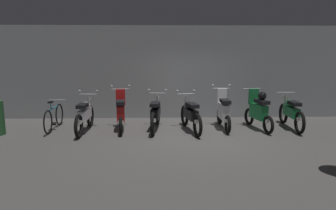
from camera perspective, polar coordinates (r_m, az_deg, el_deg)
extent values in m
plane|color=#565451|center=(8.28, 4.67, -5.91)|extent=(80.00, 80.00, 0.00)
cube|color=gray|center=(10.52, 3.26, 6.20)|extent=(16.00, 0.30, 3.15)
torus|color=black|center=(9.57, -14.52, -2.03)|extent=(0.10, 0.65, 0.65)
torus|color=black|center=(8.35, -16.58, -3.87)|extent=(0.10, 0.65, 0.65)
cube|color=silver|center=(8.92, -15.53, -1.70)|extent=(0.23, 0.83, 0.28)
ellipsoid|color=silver|center=(9.03, -15.35, -0.13)|extent=(0.27, 0.44, 0.22)
cube|color=black|center=(8.70, -15.91, -0.13)|extent=(0.25, 0.52, 0.10)
cylinder|color=#B7BABF|center=(9.36, -14.85, 1.97)|extent=(0.56, 0.04, 0.04)
sphere|color=#B7BABF|center=(9.41, -16.41, 2.56)|extent=(0.07, 0.07, 0.07)
sphere|color=#B7BABF|center=(9.29, -13.32, 2.60)|extent=(0.07, 0.07, 0.07)
cylinder|color=#B7BABF|center=(9.47, -14.68, -0.20)|extent=(0.06, 0.16, 0.65)
sphere|color=silver|center=(9.43, -14.73, 1.12)|extent=(0.12, 0.12, 0.12)
cube|color=white|center=(8.35, -16.56, -3.16)|extent=(0.16, 0.01, 0.10)
torus|color=black|center=(9.49, -8.86, -2.31)|extent=(0.15, 0.54, 0.53)
torus|color=black|center=(8.37, -8.93, -3.96)|extent=(0.15, 0.54, 0.53)
cube|color=red|center=(8.87, -8.94, -1.38)|extent=(0.30, 0.76, 0.44)
cube|color=red|center=(9.14, -8.98, 1.50)|extent=(0.29, 0.15, 0.48)
cube|color=black|center=(8.66, -9.01, 0.49)|extent=(0.30, 0.54, 0.10)
cylinder|color=#B7BABF|center=(9.25, -9.01, 2.97)|extent=(0.56, 0.10, 0.04)
sphere|color=#B7BABF|center=(9.25, -10.64, 3.54)|extent=(0.07, 0.07, 0.07)
sphere|color=#B7BABF|center=(9.24, -7.41, 3.62)|extent=(0.07, 0.07, 0.07)
cylinder|color=#B7BABF|center=(9.36, -8.93, 0.15)|extent=(0.07, 0.15, 0.85)
sphere|color=silver|center=(9.32, -8.98, 2.09)|extent=(0.12, 0.12, 0.12)
cube|color=white|center=(8.37, -8.95, -3.26)|extent=(0.16, 0.03, 0.10)
torus|color=black|center=(9.50, -1.94, -1.81)|extent=(0.15, 0.66, 0.65)
torus|color=black|center=(8.24, -2.85, -3.64)|extent=(0.15, 0.66, 0.65)
cube|color=black|center=(8.83, -2.37, -1.46)|extent=(0.30, 0.85, 0.28)
ellipsoid|color=black|center=(8.94, -2.27, 0.12)|extent=(0.30, 0.46, 0.22)
cube|color=black|center=(8.60, -2.52, 0.13)|extent=(0.29, 0.54, 0.10)
cylinder|color=#B7BABF|center=(9.28, -2.03, 2.23)|extent=(0.56, 0.09, 0.04)
sphere|color=#B7BABF|center=(9.30, -3.63, 2.86)|extent=(0.07, 0.07, 0.07)
sphere|color=#B7BABF|center=(9.24, -0.43, 2.84)|extent=(0.07, 0.07, 0.07)
cylinder|color=#B7BABF|center=(9.39, -1.98, 0.04)|extent=(0.07, 0.16, 0.65)
sphere|color=silver|center=(9.35, -1.99, 1.37)|extent=(0.12, 0.12, 0.12)
cube|color=white|center=(8.24, -2.84, -2.92)|extent=(0.16, 0.03, 0.10)
torus|color=black|center=(9.34, 3.16, -2.02)|extent=(0.21, 0.66, 0.65)
torus|color=black|center=(8.13, 5.62, -3.87)|extent=(0.21, 0.66, 0.65)
cube|color=black|center=(8.69, 4.32, -1.66)|extent=(0.37, 0.86, 0.28)
ellipsoid|color=black|center=(8.80, 4.05, -0.06)|extent=(0.34, 0.48, 0.22)
cube|color=black|center=(8.47, 4.70, -0.04)|extent=(0.33, 0.56, 0.10)
cylinder|color=#B7BABF|center=(9.12, 3.37, 2.09)|extent=(0.56, 0.14, 0.04)
sphere|color=#B7BABF|center=(9.04, 1.79, 2.67)|extent=(0.07, 0.07, 0.07)
sphere|color=#B7BABF|center=(9.18, 4.94, 2.75)|extent=(0.07, 0.07, 0.07)
cylinder|color=#B7BABF|center=(9.23, 3.26, -0.14)|extent=(0.08, 0.17, 0.65)
sphere|color=silver|center=(9.19, 3.28, 1.21)|extent=(0.12, 0.12, 0.12)
cube|color=white|center=(8.13, 5.58, -3.14)|extent=(0.16, 0.04, 0.10)
torus|color=black|center=(9.70, 9.75, -2.06)|extent=(0.09, 0.53, 0.53)
torus|color=black|center=(8.61, 11.26, -3.64)|extent=(0.09, 0.53, 0.53)
cube|color=silver|center=(9.10, 10.51, -1.15)|extent=(0.22, 0.74, 0.44)
cube|color=silver|center=(9.37, 10.15, 1.66)|extent=(0.28, 0.12, 0.48)
cube|color=black|center=(8.89, 10.80, 0.68)|extent=(0.24, 0.52, 0.10)
cylinder|color=#B7BABF|center=(9.47, 10.02, 3.10)|extent=(0.56, 0.04, 0.04)
sphere|color=#B7BABF|center=(9.41, 8.49, 3.71)|extent=(0.07, 0.07, 0.07)
sphere|color=#B7BABF|center=(9.52, 11.58, 3.69)|extent=(0.07, 0.07, 0.07)
cylinder|color=#B7BABF|center=(9.58, 9.88, 0.34)|extent=(0.06, 0.15, 0.85)
sphere|color=silver|center=(9.53, 9.94, 2.24)|extent=(0.12, 0.12, 0.12)
cube|color=white|center=(8.61, 11.25, -2.96)|extent=(0.16, 0.01, 0.10)
torus|color=black|center=(9.83, 15.10, -2.11)|extent=(0.18, 0.54, 0.53)
torus|color=black|center=(8.84, 18.47, -3.60)|extent=(0.18, 0.54, 0.53)
cube|color=#197238|center=(9.28, 16.78, -1.19)|extent=(0.35, 0.76, 0.44)
cube|color=#197238|center=(9.51, 15.91, 1.56)|extent=(0.30, 0.17, 0.48)
cube|color=black|center=(9.08, 17.36, 0.60)|extent=(0.33, 0.55, 0.10)
cylinder|color=#B7BABF|center=(9.60, 15.59, 2.98)|extent=(0.56, 0.13, 0.04)
cylinder|color=#B7BABF|center=(9.71, 15.33, 0.26)|extent=(0.08, 0.16, 0.85)
sphere|color=silver|center=(9.66, 15.42, 2.13)|extent=(0.12, 0.12, 0.12)
cube|color=white|center=(8.84, 18.43, -2.94)|extent=(0.16, 0.04, 0.10)
sphere|color=black|center=(9.06, 17.41, 1.66)|extent=(0.24, 0.24, 0.24)
torus|color=black|center=(10.34, 21.00, -1.51)|extent=(0.13, 0.65, 0.65)
torus|color=black|center=(9.15, 23.69, -3.10)|extent=(0.13, 0.65, 0.65)
cube|color=#197238|center=(9.71, 22.34, -1.16)|extent=(0.27, 0.84, 0.28)
ellipsoid|color=#197238|center=(9.81, 22.10, 0.28)|extent=(0.28, 0.45, 0.22)
cube|color=black|center=(9.49, 22.83, 0.29)|extent=(0.27, 0.53, 0.10)
cylinder|color=#B7BABF|center=(10.14, 21.44, 2.21)|extent=(0.56, 0.07, 0.04)
cylinder|color=#B7BABF|center=(10.24, 21.21, 0.19)|extent=(0.06, 0.16, 0.65)
sphere|color=silver|center=(10.21, 21.29, 1.41)|extent=(0.12, 0.12, 0.12)
cube|color=white|center=(9.16, 23.67, -2.46)|extent=(0.16, 0.02, 0.10)
torus|color=black|center=(10.00, -19.89, -1.72)|extent=(0.05, 0.68, 0.68)
torus|color=black|center=(9.03, -21.80, -3.05)|extent=(0.05, 0.68, 0.68)
cylinder|color=teal|center=(9.46, -20.90, -0.57)|extent=(0.05, 0.68, 0.04)
cylinder|color=teal|center=(9.24, -21.34, -0.20)|extent=(0.03, 0.03, 0.22)
cube|color=black|center=(9.22, -21.38, 0.53)|extent=(0.10, 0.22, 0.05)
cylinder|color=#B7BABF|center=(9.80, -20.26, 0.88)|extent=(0.50, 0.04, 0.03)
cylinder|color=black|center=(9.50, -20.83, -3.32)|extent=(0.12, 0.10, 0.10)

